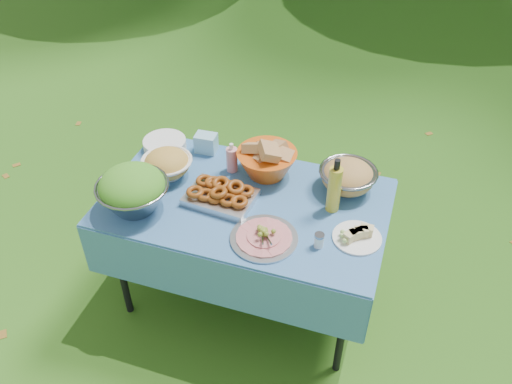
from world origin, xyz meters
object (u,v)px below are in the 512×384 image
at_px(oil_bottle, 335,185).
at_px(plate_stack, 165,144).
at_px(bread_bowl, 267,158).
at_px(pasta_bowl_steel, 348,176).
at_px(charcuterie_platter, 264,234).
at_px(picnic_table, 246,252).
at_px(salad_bowl, 132,190).

bearing_deg(oil_bottle, plate_stack, 168.35).
xyz_separation_m(bread_bowl, pasta_bowl_steel, (0.44, 0.01, -0.03)).
xyz_separation_m(charcuterie_platter, oil_bottle, (0.26, 0.32, 0.12)).
height_order(picnic_table, oil_bottle, oil_bottle).
height_order(picnic_table, pasta_bowl_steel, pasta_bowl_steel).
height_order(pasta_bowl_steel, charcuterie_platter, pasta_bowl_steel).
height_order(plate_stack, charcuterie_platter, charcuterie_platter).
distance_m(pasta_bowl_steel, oil_bottle, 0.20).
bearing_deg(oil_bottle, picnic_table, -169.52).
xyz_separation_m(picnic_table, charcuterie_platter, (0.18, -0.24, 0.42)).
distance_m(plate_stack, pasta_bowl_steel, 1.08).
relative_size(salad_bowl, oil_bottle, 1.18).
bearing_deg(salad_bowl, bread_bowl, 41.05).
bearing_deg(pasta_bowl_steel, salad_bowl, -153.61).
bearing_deg(oil_bottle, bread_bowl, 156.69).
height_order(picnic_table, plate_stack, plate_stack).
relative_size(salad_bowl, bread_bowl, 1.11).
distance_m(picnic_table, plate_stack, 0.78).
xyz_separation_m(picnic_table, plate_stack, (-0.60, 0.30, 0.41)).
xyz_separation_m(salad_bowl, pasta_bowl_steel, (0.99, 0.49, -0.04)).
bearing_deg(picnic_table, bread_bowl, 81.49).
height_order(charcuterie_platter, oil_bottle, oil_bottle).
xyz_separation_m(picnic_table, oil_bottle, (0.44, 0.08, 0.54)).
bearing_deg(picnic_table, salad_bowl, -156.39).
bearing_deg(bread_bowl, picnic_table, -98.51).
bearing_deg(pasta_bowl_steel, bread_bowl, -178.33).
distance_m(picnic_table, bread_bowl, 0.55).
distance_m(charcuterie_platter, oil_bottle, 0.43).
relative_size(bread_bowl, charcuterie_platter, 1.00).
relative_size(plate_stack, bread_bowl, 0.76).
distance_m(picnic_table, charcuterie_platter, 0.51).
relative_size(bread_bowl, pasta_bowl_steel, 1.09).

